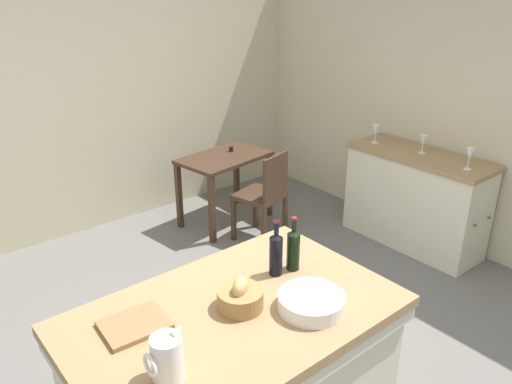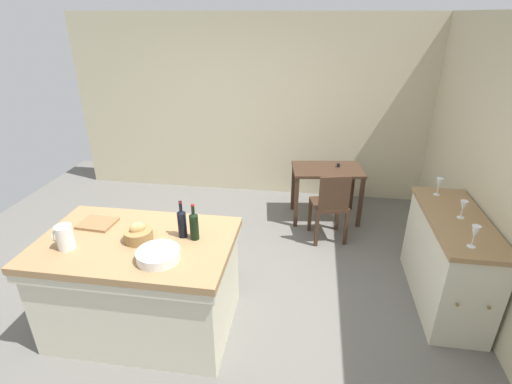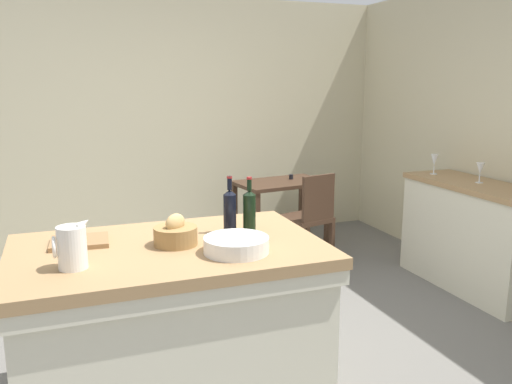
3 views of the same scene
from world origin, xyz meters
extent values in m
plane|color=#66635E|center=(0.00, 0.00, 0.00)|extent=(6.76, 6.76, 0.00)
cube|color=beige|center=(0.00, 2.60, 1.30)|extent=(5.32, 0.12, 2.60)
cube|color=beige|center=(2.60, 0.00, 1.30)|extent=(0.12, 5.20, 2.60)
cube|color=#99754C|center=(-0.46, -0.49, 0.87)|extent=(1.59, 1.01, 0.06)
cube|color=beige|center=(-0.46, -0.49, 0.80)|extent=(1.57, 0.99, 0.08)
cube|color=#99754C|center=(2.26, 0.27, 0.89)|extent=(0.52, 1.32, 0.04)
cube|color=beige|center=(2.26, 0.27, 0.43)|extent=(0.49, 1.29, 0.86)
sphere|color=brown|center=(2.14, -0.39, 0.48)|extent=(0.03, 0.03, 0.03)
sphere|color=brown|center=(2.38, -0.39, 0.48)|extent=(0.03, 0.03, 0.03)
cube|color=#3D281C|center=(1.15, 1.79, 0.71)|extent=(0.97, 0.68, 0.04)
cube|color=#3D281C|center=(0.77, 1.49, 0.35)|extent=(0.06, 0.06, 0.69)
cube|color=#3D281C|center=(1.59, 1.61, 0.35)|extent=(0.06, 0.06, 0.69)
cube|color=#3D281C|center=(0.70, 1.98, 0.35)|extent=(0.06, 0.06, 0.69)
cube|color=#3D281C|center=(1.52, 2.09, 0.35)|extent=(0.06, 0.06, 0.69)
cylinder|color=black|center=(1.29, 1.86, 0.75)|extent=(0.04, 0.04, 0.05)
cube|color=#3D281C|center=(1.17, 1.27, 0.46)|extent=(0.49, 0.49, 0.04)
cube|color=#3D281C|center=(1.22, 1.09, 0.69)|extent=(0.36, 0.12, 0.42)
cube|color=#3D281C|center=(1.31, 1.48, 0.22)|extent=(0.05, 0.05, 0.44)
cube|color=#3D281C|center=(0.96, 1.40, 0.22)|extent=(0.05, 0.05, 0.44)
cube|color=#3D281C|center=(1.39, 1.13, 0.22)|extent=(0.05, 0.05, 0.44)
cube|color=#3D281C|center=(1.04, 1.05, 0.22)|extent=(0.05, 0.05, 0.44)
cylinder|color=silver|center=(-0.93, -0.68, 1.00)|extent=(0.13, 0.13, 0.20)
cone|color=silver|center=(-0.87, -0.68, 1.10)|extent=(0.07, 0.04, 0.06)
torus|color=silver|center=(-1.00, -0.68, 1.01)|extent=(0.02, 0.10, 0.10)
cylinder|color=silver|center=(-0.16, -0.72, 0.94)|extent=(0.33, 0.33, 0.08)
cylinder|color=olive|center=(-0.42, -0.49, 0.95)|extent=(0.23, 0.23, 0.10)
ellipsoid|color=tan|center=(-0.42, -0.49, 1.01)|extent=(0.14, 0.13, 0.10)
cube|color=olive|center=(-0.89, -0.30, 0.91)|extent=(0.31, 0.26, 0.02)
cylinder|color=black|center=(0.02, -0.40, 1.00)|extent=(0.07, 0.07, 0.21)
cone|color=black|center=(0.02, -0.40, 1.12)|extent=(0.07, 0.07, 0.03)
cylinder|color=black|center=(0.02, -0.40, 1.17)|extent=(0.03, 0.03, 0.08)
cylinder|color=maroon|center=(0.02, -0.40, 1.21)|extent=(0.03, 0.03, 0.01)
cylinder|color=black|center=(-0.09, -0.37, 1.01)|extent=(0.07, 0.07, 0.22)
cone|color=black|center=(-0.09, -0.37, 1.13)|extent=(0.07, 0.07, 0.03)
cylinder|color=black|center=(-0.09, -0.37, 1.18)|extent=(0.03, 0.03, 0.08)
cylinder|color=maroon|center=(-0.09, -0.37, 1.21)|extent=(0.03, 0.03, 0.01)
cylinder|color=white|center=(2.21, -0.20, 0.91)|extent=(0.06, 0.06, 0.00)
cylinder|color=white|center=(2.21, -0.20, 0.95)|extent=(0.01, 0.01, 0.07)
cone|color=white|center=(2.21, -0.20, 1.04)|extent=(0.07, 0.07, 0.11)
cylinder|color=white|center=(2.28, 0.28, 0.91)|extent=(0.06, 0.06, 0.00)
cylinder|color=white|center=(2.28, 0.28, 0.95)|extent=(0.01, 0.01, 0.07)
cone|color=white|center=(2.28, 0.28, 1.03)|extent=(0.07, 0.07, 0.10)
cylinder|color=white|center=(2.20, 0.75, 0.91)|extent=(0.06, 0.06, 0.00)
cylinder|color=white|center=(2.20, 0.75, 0.95)|extent=(0.01, 0.01, 0.07)
cone|color=white|center=(2.20, 0.75, 1.04)|extent=(0.07, 0.07, 0.10)
camera|label=1|loc=(-1.64, -2.10, 2.37)|focal=35.07mm
camera|label=2|loc=(0.91, -2.97, 2.57)|focal=26.86mm
camera|label=3|loc=(-0.95, -3.11, 1.73)|focal=37.24mm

